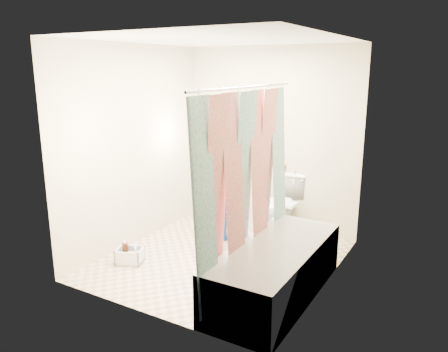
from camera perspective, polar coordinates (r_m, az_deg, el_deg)
The scene contains 14 objects.
floor at distance 5.05m, azimuth -0.39°, elevation -10.83°, with size 2.60×2.60×0.00m, color tan.
ceiling at distance 4.60m, azimuth -0.44°, elevation 17.46°, with size 2.40×2.60×0.02m, color white.
wall_back at distance 5.82m, azimuth 6.13°, elevation 4.79°, with size 2.40×0.02×2.40m, color #BAAF8F.
wall_front at distance 3.65m, azimuth -10.84°, elevation -0.90°, with size 2.40×0.02×2.40m, color #BAAF8F.
wall_left at distance 5.38m, azimuth -11.51°, elevation 3.84°, with size 0.02×2.60×2.40m, color #BAAF8F.
wall_right at distance 4.21m, azimuth 13.80°, elevation 0.93°, with size 0.02×2.60×2.40m, color #BAAF8F.
bathtub at distance 4.25m, azimuth 6.74°, elevation -11.98°, with size 0.70×1.75×0.50m.
curtain_rod at distance 3.97m, azimuth 2.99°, elevation 11.49°, with size 0.02×0.02×1.90m, color silver.
shower_curtain at distance 4.11m, azimuth 2.83°, elevation -1.56°, with size 0.06×1.75×1.80m, color silver.
toilet at distance 5.70m, azimuth 7.56°, elevation -3.78°, with size 0.44×0.77×0.79m, color silver.
tank_lid at distance 5.57m, azimuth 7.01°, elevation -3.45°, with size 0.48×0.21×0.04m, color white.
tank_internals at distance 5.80m, azimuth 8.19°, elevation 0.42°, with size 0.19×0.06×0.26m.
plumber at distance 5.17m, azimuth -0.69°, elevation -0.57°, with size 0.60×0.39×1.64m, color #1032A1.
cleaning_caddy at distance 5.05m, azimuth -12.11°, elevation -10.21°, with size 0.34×0.31×0.21m.
Camera 1 is at (2.33, -3.95, 2.12)m, focal length 35.00 mm.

